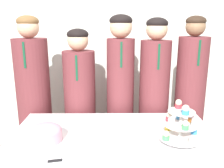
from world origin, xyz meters
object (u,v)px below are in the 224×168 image
Objects in this scene: student_2 at (120,101)px; student_3 at (153,104)px; student_1 at (80,110)px; cupcake_stand at (180,125)px; student_4 at (189,104)px; cake_knife at (64,160)px; round_cake at (45,134)px; student_0 at (35,105)px.

student_3 is at bearing 0.00° from student_2.
student_1 is at bearing -180.00° from student_3.
cupcake_stand is 0.81m from student_4.
student_2 is (0.36, 0.94, 0.05)m from cake_knife.
cupcake_stand is 0.18× the size of student_3.
student_4 is at bearing 67.52° from cupcake_stand.
cupcake_stand is (0.72, 0.20, 0.13)m from cake_knife.
student_2 is at bearing 115.70° from cupcake_stand.
cupcake_stand is 1.06m from student_1.
cupcake_stand is 0.19× the size of student_1.
cake_knife is 0.76m from cupcake_stand.
student_1 is at bearing 78.87° from round_cake.
student_2 reaches higher than student_0.
student_2 is 1.01× the size of student_4.
student_0 is (-1.17, 0.74, -0.12)m from cupcake_stand.
student_0 is (-0.45, 0.94, 0.01)m from cake_knife.
student_1 is at bearing 134.99° from cupcake_stand.
round_cake is 0.89m from student_2.
student_1 reaches higher than round_cake.
student_4 is (0.31, 0.74, -0.12)m from cupcake_stand.
student_3 reaches higher than cupcake_stand.
round_cake is at bearing -139.60° from student_3.
student_3 is (1.14, -0.00, 0.00)m from student_0.
cupcake_stand is 0.82m from student_2.
cupcake_stand is at bearing -32.23° from student_0.
student_0 reaches higher than cake_knife.
student_1 is 0.92× the size of student_2.
student_0 is 0.82m from student_2.
student_3 is at bearing 180.00° from student_4.
student_3 is at bearing 42.28° from cake_knife.
student_4 is at bearing 0.00° from student_2.
cake_knife is at bearing -53.60° from round_cake.
round_cake reaches higher than cake_knife.
cupcake_stand is 0.18× the size of student_2.
student_0 is at bearing 147.77° from cupcake_stand.
round_cake is 0.74m from student_1.
cake_knife is 1.04m from student_0.
student_1 reaches higher than cupcake_stand.
student_1 reaches higher than cake_knife.
student_0 is 1.14m from student_3.
cake_knife is 0.94m from student_1.
student_2 is (-0.36, 0.74, -0.08)m from cupcake_stand.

